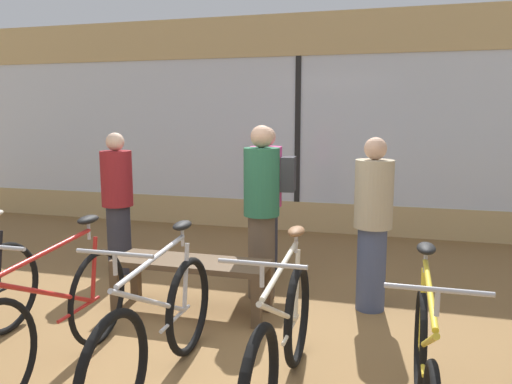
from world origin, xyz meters
TOP-DOWN VIEW (x-y plane):
  - ground_plane at (0.00, 0.00)m, footprint 24.00×24.00m
  - shop_back_wall at (0.00, 4.12)m, footprint 12.00×0.08m
  - bicycle_center_left at (-0.76, -0.53)m, footprint 0.46×1.81m
  - bicycle_center at (-0.03, -0.48)m, footprint 0.46×1.75m
  - bicycle_center_right at (0.78, -0.44)m, footprint 0.46×1.76m
  - bicycle_right at (1.61, -0.55)m, footprint 0.46×1.67m
  - display_bench at (-0.32, 0.75)m, footprint 1.40×0.44m
  - customer_near_rack at (-1.52, 1.57)m, footprint 0.47×0.47m
  - customer_by_window at (0.11, 1.84)m, footprint 0.50×0.37m
  - customer_mid_floor at (1.24, 1.24)m, footprint 0.47×0.47m
  - customer_near_bench at (0.20, 1.26)m, footprint 0.48×0.48m

SIDE VIEW (x-z plane):
  - ground_plane at x=0.00m, z-range 0.00..0.00m
  - bicycle_right at x=1.61m, z-range -0.13..0.89m
  - display_bench at x=-0.32m, z-range 0.15..0.63m
  - bicycle_center_right at x=0.78m, z-range -0.13..0.91m
  - bicycle_center at x=-0.03m, z-range -0.13..0.92m
  - bicycle_center_left at x=-0.76m, z-range -0.12..0.93m
  - customer_near_rack at x=-1.52m, z-range 0.03..1.60m
  - customer_mid_floor at x=1.24m, z-range 0.03..1.60m
  - customer_near_bench at x=0.20m, z-range 0.04..1.71m
  - customer_by_window at x=0.11m, z-range 0.06..1.70m
  - shop_back_wall at x=0.00m, z-range 0.04..3.24m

